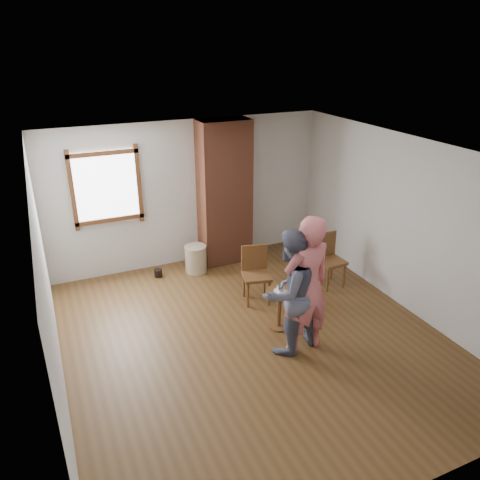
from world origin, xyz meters
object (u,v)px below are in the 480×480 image
Objects in this scene: side_table at (279,303)px; stoneware_crock at (196,259)px; dining_chair_right at (328,257)px; man at (290,292)px; dining_chair_left at (256,271)px; person_pink at (306,286)px.

stoneware_crock is at bearing 103.43° from side_table.
dining_chair_right is 2.02m from man.
dining_chair_right is at bearing 12.31° from dining_chair_left.
dining_chair_right is at bearing -153.18° from man.
dining_chair_right is 1.61m from side_table.
man is at bearing -34.62° from person_pink.
man is at bearing -104.63° from side_table.
dining_chair_right is 0.46× the size of person_pink.
man reaches higher than dining_chair_left.
man is (-0.17, -1.35, 0.36)m from dining_chair_left.
stoneware_crock is at bearing -95.90° from man.
person_pink is (0.06, -0.57, 0.55)m from side_table.
dining_chair_left reaches higher than side_table.
stoneware_crock is 2.87m from person_pink.
dining_chair_left is at bearing 175.29° from dining_chair_right.
dining_chair_right is (1.89, -1.32, 0.25)m from stoneware_crock.
side_table is 0.67m from man.
person_pink is at bearing -83.91° from side_table.
dining_chair_right reaches higher than stoneware_crock.
person_pink reaches higher than man.
person_pink is (0.58, -2.72, 0.71)m from stoneware_crock.
person_pink is at bearing -78.08° from stoneware_crock.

